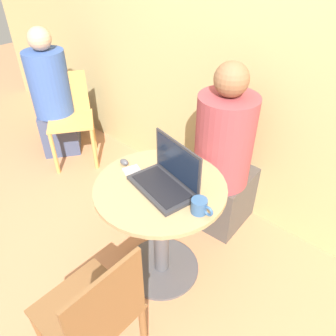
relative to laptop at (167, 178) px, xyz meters
name	(u,v)px	position (x,y,z in m)	size (l,w,h in m)	color
ground_plane	(162,268)	(-0.03, -0.02, -0.78)	(12.00, 12.00, 0.00)	tan
back_wall	(262,42)	(-0.03, 0.89, 0.52)	(7.00, 0.05, 2.60)	tan
round_table	(161,217)	(-0.03, -0.02, -0.30)	(0.74, 0.74, 0.72)	#4C4C51
laptop	(167,178)	(0.00, 0.00, 0.00)	(0.41, 0.29, 0.26)	#2D2D33
cell_phone	(131,170)	(-0.25, -0.04, -0.05)	(0.09, 0.11, 0.02)	silver
computer_mouse	(124,162)	(-0.33, -0.02, -0.04)	(0.06, 0.04, 0.04)	#4C4C51
coffee_cup	(200,206)	(0.25, -0.04, -0.02)	(0.13, 0.08, 0.08)	#335684
chair_empty	(95,317)	(0.16, -0.66, -0.33)	(0.40, 0.40, 0.86)	brown
person_seated	(225,165)	(-0.02, 0.62, -0.25)	(0.40, 0.60, 1.27)	#4C4742
chair_background	(71,117)	(-1.58, 0.39, -0.34)	(0.56, 0.56, 0.83)	tan
person_background	(55,103)	(-1.83, 0.39, -0.27)	(0.61, 0.57, 1.22)	#3D4766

